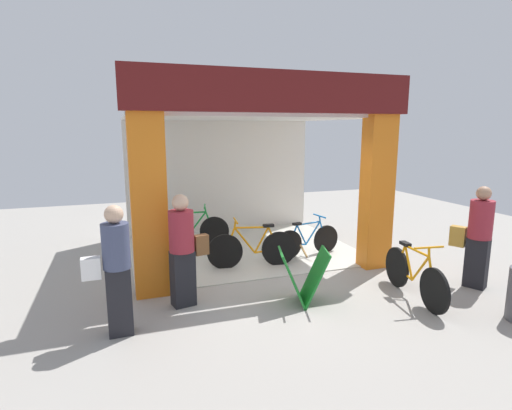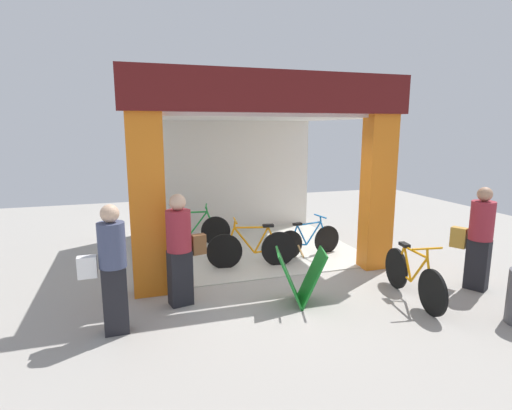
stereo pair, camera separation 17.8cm
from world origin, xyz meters
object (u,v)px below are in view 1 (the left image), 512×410
bicycle_inside_0 (253,248)px  sandwich_board_sign (303,277)px  pedestrian_2 (183,248)px  bicycle_parked_0 (414,276)px  pedestrian_0 (478,236)px  bicycle_inside_2 (308,240)px  pedestrian_1 (116,269)px  bicycle_inside_1 (191,230)px

bicycle_inside_0 → sandwich_board_sign: bearing=-83.2°
sandwich_board_sign → pedestrian_2: 1.83m
bicycle_parked_0 → pedestrian_0: 1.38m
bicycle_inside_2 → sandwich_board_sign: bearing=-117.9°
bicycle_parked_0 → bicycle_inside_2: bearing=103.7°
bicycle_inside_0 → pedestrian_1: size_ratio=1.00×
bicycle_inside_2 → bicycle_inside_1: bearing=145.0°
bicycle_inside_0 → bicycle_inside_1: size_ratio=1.03×
bicycle_inside_0 → pedestrian_1: 3.09m
pedestrian_0 → pedestrian_1: 5.60m
pedestrian_1 → pedestrian_2: (0.93, 0.61, 0.00)m
bicycle_inside_2 → sandwich_board_sign: 2.32m
bicycle_inside_0 → pedestrian_1: pedestrian_1 is taller
sandwich_board_sign → pedestrian_0: bearing=-6.5°
bicycle_inside_1 → pedestrian_0: (4.02, -3.89, 0.51)m
bicycle_inside_2 → pedestrian_2: pedestrian_2 is taller
bicycle_inside_1 → pedestrian_0: size_ratio=0.97×
bicycle_parked_0 → pedestrian_0: pedestrian_0 is taller
bicycle_inside_1 → pedestrian_1: pedestrian_1 is taller
bicycle_inside_0 → pedestrian_0: pedestrian_0 is taller
bicycle_parked_0 → pedestrian_0: bearing=3.1°
bicycle_inside_2 → sandwich_board_sign: (-1.09, -2.05, 0.08)m
bicycle_inside_0 → bicycle_inside_2: (1.30, 0.29, -0.04)m
pedestrian_1 → bicycle_inside_1: bearing=66.6°
pedestrian_0 → pedestrian_1: bearing=177.5°
bicycle_parked_0 → sandwich_board_sign: 1.74m
pedestrian_2 → pedestrian_0: bearing=-10.4°
pedestrian_2 → pedestrian_1: bearing=-146.8°
sandwich_board_sign → pedestrian_1: bearing=-178.0°
pedestrian_1 → pedestrian_0: bearing=-2.5°
bicycle_inside_1 → bicycle_inside_2: (2.14, -1.50, -0.04)m
bicycle_parked_0 → pedestrian_0: (1.28, 0.07, 0.51)m
bicycle_inside_2 → bicycle_inside_0: bearing=-167.2°
bicycle_parked_0 → pedestrian_1: size_ratio=1.00×
bicycle_inside_0 → pedestrian_1: bearing=-142.6°
pedestrian_0 → bicycle_inside_0: bearing=146.6°
sandwich_board_sign → pedestrian_0: pedestrian_0 is taller
bicycle_inside_2 → pedestrian_1: (-3.71, -2.15, 0.54)m
pedestrian_2 → sandwich_board_sign: bearing=-16.9°
pedestrian_0 → pedestrian_1: size_ratio=1.00×
bicycle_parked_0 → pedestrian_2: size_ratio=1.00×
sandwich_board_sign → bicycle_inside_2: bearing=62.1°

